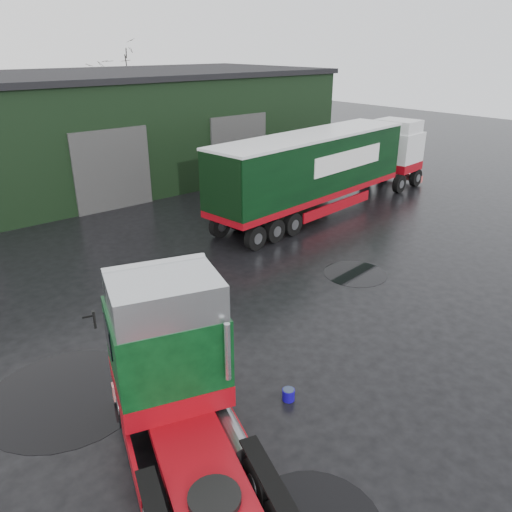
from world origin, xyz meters
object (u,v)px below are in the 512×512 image
(hero_tractor, at_px, (188,399))
(tree_back_b, at_px, (116,98))
(wash_bucket, at_px, (288,395))
(lorry_right, at_px, (312,176))
(warehouse, at_px, (64,131))

(hero_tractor, bearing_deg, tree_back_b, 83.81)
(wash_bucket, height_order, tree_back_b, tree_back_b)
(hero_tractor, relative_size, lorry_right, 0.39)
(wash_bucket, xyz_separation_m, tree_back_b, (11.52, 32.56, 3.61))
(warehouse, distance_m, lorry_right, 14.89)
(tree_back_b, bearing_deg, wash_bucket, -109.49)
(hero_tractor, bearing_deg, wash_bucket, 25.97)
(hero_tractor, height_order, lorry_right, lorry_right)
(hero_tractor, distance_m, lorry_right, 16.45)
(hero_tractor, relative_size, tree_back_b, 0.79)
(lorry_right, height_order, tree_back_b, tree_back_b)
(hero_tractor, bearing_deg, warehouse, 91.75)
(hero_tractor, distance_m, tree_back_b, 36.10)
(warehouse, xyz_separation_m, lorry_right, (6.73, -13.23, -1.15))
(hero_tractor, height_order, tree_back_b, tree_back_b)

